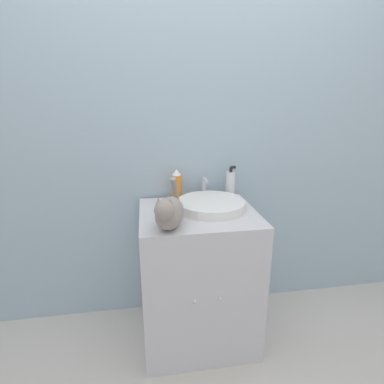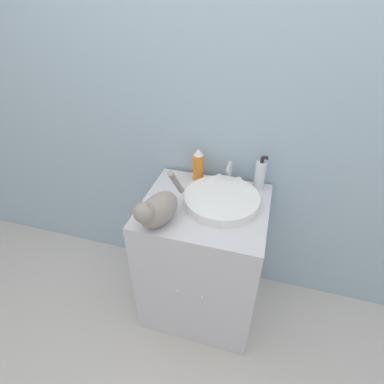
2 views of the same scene
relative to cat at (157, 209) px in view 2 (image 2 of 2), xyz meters
The scene contains 8 objects.
ground_plane 0.93m from the cat, 25.18° to the right, with size 8.00×8.00×0.00m, color beige.
wall_back 0.65m from the cat, 71.28° to the left, with size 6.00×0.05×2.50m.
vanity_cabinet 0.56m from the cat, 48.08° to the left, with size 0.65×0.58×0.82m.
sink_basin 0.35m from the cat, 42.21° to the left, with size 0.39×0.39×0.05m.
faucet 0.50m from the cat, 59.21° to the left, with size 0.14×0.10×0.14m.
cat is the anchor object (origin of this frame).
soap_bottle 0.60m from the cat, 45.03° to the left, with size 0.06×0.06×0.20m.
spray_bottle 0.43m from the cat, 78.84° to the left, with size 0.06×0.06×0.20m.
Camera 2 is at (0.27, -0.90, 1.77)m, focal length 28.00 mm.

